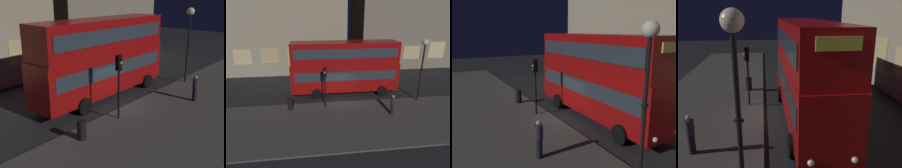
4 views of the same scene
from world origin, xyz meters
The scene contains 7 objects.
ground_plane centered at (0.00, 0.00, 0.00)m, with size 80.00×80.00×0.00m, color #232326.
sidewalk_slab centered at (0.00, -4.17, 0.06)m, with size 44.00×7.19×0.12m, color #4C4944.
double_decker_bus centered at (0.76, 1.81, 3.02)m, with size 10.97×2.77×5.40m.
traffic_light_near_kerb centered at (-1.50, -1.48, 2.78)m, with size 0.32×0.36×3.69m.
street_lamp centered at (7.41, -1.16, 4.60)m, with size 0.57×0.57×5.82m.
pedestrian centered at (3.89, -3.57, 1.01)m, with size 0.37×0.37×1.74m.
litter_bin centered at (-4.55, -1.65, 0.62)m, with size 0.46×0.46×0.99m, color black.
Camera 4 is at (13.22, -0.46, 5.84)m, focal length 38.72 mm.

